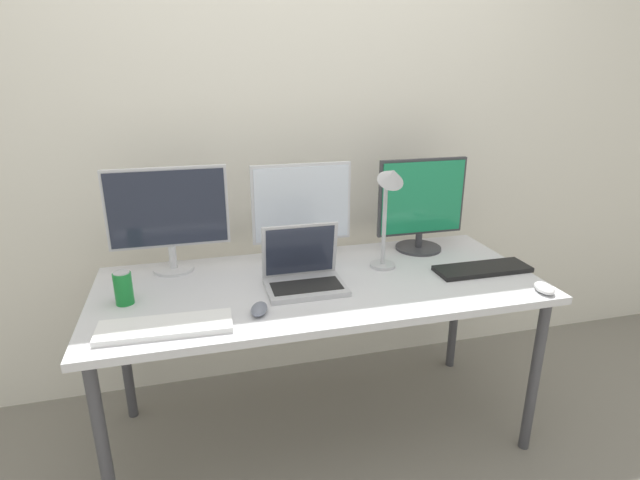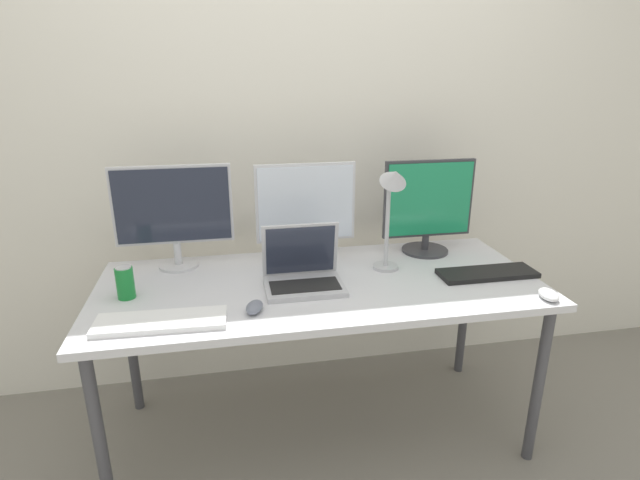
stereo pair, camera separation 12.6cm
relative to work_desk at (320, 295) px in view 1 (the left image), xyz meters
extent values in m
plane|color=gray|center=(0.00, 0.00, -0.68)|extent=(16.00, 16.00, 0.00)
cube|color=silver|center=(0.00, 0.59, 0.62)|extent=(7.00, 0.08, 2.60)
cylinder|color=#424247|center=(-0.83, -0.33, -0.33)|extent=(0.04, 0.04, 0.71)
cylinder|color=#424247|center=(0.83, -0.33, -0.33)|extent=(0.04, 0.04, 0.71)
cylinder|color=#424247|center=(-0.83, 0.33, -0.33)|extent=(0.04, 0.04, 0.71)
cylinder|color=#424247|center=(0.83, 0.33, -0.33)|extent=(0.04, 0.04, 0.71)
cube|color=silver|center=(0.00, 0.00, 0.04)|extent=(1.79, 0.78, 0.03)
cylinder|color=silver|center=(-0.58, 0.28, 0.06)|extent=(0.17, 0.17, 0.01)
cylinder|color=silver|center=(-0.58, 0.28, 0.12)|extent=(0.03, 0.03, 0.10)
cube|color=silver|center=(-0.58, 0.28, 0.34)|extent=(0.49, 0.02, 0.34)
cube|color=#232838|center=(-0.58, 0.27, 0.34)|extent=(0.47, 0.01, 0.31)
cylinder|color=silver|center=(-0.01, 0.26, 0.06)|extent=(0.19, 0.19, 0.01)
cylinder|color=silver|center=(-0.01, 0.26, 0.11)|extent=(0.03, 0.03, 0.08)
cube|color=silver|center=(-0.01, 0.26, 0.32)|extent=(0.44, 0.02, 0.35)
cube|color=silver|center=(-0.01, 0.25, 0.32)|extent=(0.42, 0.01, 0.32)
cylinder|color=#38383D|center=(0.56, 0.25, 0.06)|extent=(0.22, 0.22, 0.01)
cylinder|color=#38383D|center=(0.56, 0.25, 0.10)|extent=(0.03, 0.03, 0.07)
cube|color=#38383D|center=(0.56, 0.25, 0.32)|extent=(0.42, 0.02, 0.36)
cube|color=#1E8C59|center=(0.56, 0.24, 0.32)|extent=(0.40, 0.01, 0.33)
cube|color=#B7B7BC|center=(-0.07, -0.06, 0.07)|extent=(0.31, 0.23, 0.02)
cube|color=black|center=(-0.07, -0.07, 0.08)|extent=(0.27, 0.12, 0.00)
cube|color=#B7B7BC|center=(-0.07, 0.04, 0.19)|extent=(0.31, 0.05, 0.22)
cube|color=#232838|center=(-0.07, 0.03, 0.19)|extent=(0.28, 0.04, 0.20)
cube|color=white|center=(-0.60, -0.25, 0.07)|extent=(0.44, 0.17, 0.02)
cube|color=black|center=(0.70, -0.07, 0.07)|extent=(0.41, 0.14, 0.02)
ellipsoid|color=slate|center=(-0.28, -0.22, 0.08)|extent=(0.09, 0.11, 0.04)
ellipsoid|color=silver|center=(0.82, -0.32, 0.07)|extent=(0.09, 0.12, 0.03)
cylinder|color=#197F33|center=(-0.75, -0.01, 0.12)|extent=(0.07, 0.07, 0.12)
cylinder|color=silver|center=(-0.75, -0.01, 0.18)|extent=(0.06, 0.06, 0.00)
cylinder|color=#B7B7BC|center=(0.31, 0.09, 0.07)|extent=(0.11, 0.11, 0.01)
cylinder|color=#B7B7BC|center=(0.31, 0.09, 0.26)|extent=(0.02, 0.02, 0.37)
cone|color=#B7B7BC|center=(0.31, 0.03, 0.48)|extent=(0.11, 0.12, 0.11)
camera|label=1|loc=(-0.48, -1.81, 0.89)|focal=28.00mm
camera|label=2|loc=(-0.35, -1.83, 0.89)|focal=28.00mm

